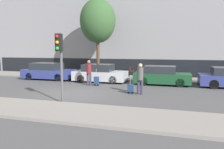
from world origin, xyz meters
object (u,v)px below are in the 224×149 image
(parked_car_1, at_px, (100,74))
(parked_car_2, at_px, (162,76))
(trolley_right, at_px, (131,88))
(traffic_light, at_px, (60,54))
(pedestrian_left, at_px, (89,71))
(pedestrian_right, at_px, (140,77))
(parked_car_0, at_px, (48,72))
(bare_tree_near_crossing, at_px, (98,21))
(trolley_left, at_px, (96,80))
(parked_bicycle, at_px, (132,73))

(parked_car_1, xyz_separation_m, parked_car_2, (4.73, -0.06, -0.01))
(trolley_right, distance_m, traffic_light, 4.60)
(pedestrian_left, height_order, pedestrian_right, pedestrian_left)
(traffic_light, bearing_deg, parked_car_0, 126.18)
(trolley_right, height_order, bare_tree_near_crossing, bare_tree_near_crossing)
(trolley_right, bearing_deg, pedestrian_left, 149.35)
(parked_car_0, xyz_separation_m, traffic_light, (5.18, -7.09, 1.69))
(parked_car_0, height_order, trolley_left, parked_car_0)
(parked_car_1, xyz_separation_m, bare_tree_near_crossing, (-0.92, 2.14, 4.31))
(parked_car_1, distance_m, pedestrian_left, 1.90)
(parked_car_1, relative_size, trolley_left, 3.48)
(pedestrian_right, bearing_deg, trolley_right, -179.93)
(traffic_light, relative_size, parked_bicycle, 1.84)
(pedestrian_right, distance_m, parked_bicycle, 6.38)
(parked_car_1, relative_size, pedestrian_left, 2.29)
(trolley_right, relative_size, traffic_light, 0.33)
(traffic_light, height_order, bare_tree_near_crossing, bare_tree_near_crossing)
(parked_car_0, relative_size, trolley_left, 3.70)
(parked_car_0, distance_m, parked_car_2, 9.40)
(parked_car_2, distance_m, pedestrian_right, 3.93)
(parked_car_0, relative_size, pedestrian_right, 2.48)
(parked_car_2, bearing_deg, pedestrian_left, -159.84)
(parked_car_2, height_order, trolley_left, parked_car_2)
(parked_car_2, xyz_separation_m, trolley_right, (-1.50, -3.80, -0.31))
(parked_car_2, height_order, pedestrian_left, pedestrian_left)
(bare_tree_near_crossing, bearing_deg, parked_car_0, -151.46)
(parked_car_1, xyz_separation_m, trolley_left, (0.40, -1.84, -0.27))
(trolley_right, height_order, traffic_light, traffic_light)
(pedestrian_left, bearing_deg, parked_bicycle, -120.16)
(parked_car_1, distance_m, bare_tree_near_crossing, 4.90)
(parked_car_0, relative_size, pedestrian_left, 2.44)
(bare_tree_near_crossing, bearing_deg, parked_car_1, -66.87)
(pedestrian_right, xyz_separation_m, parked_bicycle, (-1.66, 6.14, -0.51))
(parked_car_0, xyz_separation_m, pedestrian_right, (8.44, -3.97, 0.35))
(parked_car_2, relative_size, traffic_light, 1.21)
(trolley_left, height_order, trolley_right, trolley_left)
(parked_bicycle, bearing_deg, parked_car_2, -41.99)
(parked_car_0, bearing_deg, bare_tree_near_crossing, 28.54)
(parked_car_2, relative_size, trolley_right, 3.65)
(pedestrian_right, bearing_deg, parked_car_2, 75.88)
(parked_car_1, xyz_separation_m, trolley_right, (3.24, -3.86, -0.32))
(parked_car_2, height_order, parked_bicycle, parked_car_2)
(pedestrian_left, relative_size, bare_tree_near_crossing, 0.26)
(parked_car_1, distance_m, trolley_right, 5.05)
(pedestrian_left, bearing_deg, parked_car_0, -24.94)
(parked_car_2, xyz_separation_m, traffic_light, (-4.21, -6.91, 1.70))
(traffic_light, bearing_deg, trolley_left, 91.33)
(parked_car_2, relative_size, bare_tree_near_crossing, 0.59)
(trolley_left, xyz_separation_m, pedestrian_right, (3.38, -2.02, 0.63))
(parked_car_2, xyz_separation_m, pedestrian_right, (-0.95, -3.80, 0.36))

